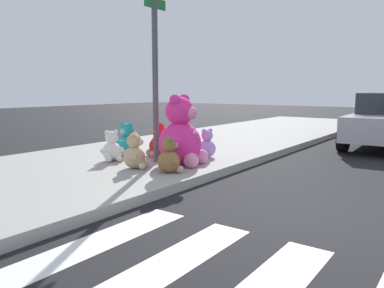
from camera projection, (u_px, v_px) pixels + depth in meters
The scene contains 9 objects.
sidewalk at pixel (89, 169), 7.09m from camera, with size 28.00×4.40×0.15m, color #9E9B93.
sign_pole at pixel (155, 73), 7.17m from camera, with size 0.56×0.11×3.20m.
plush_pink_large at pixel (182, 137), 7.03m from camera, with size 0.99×0.91×1.30m.
plush_tan at pixel (135, 154), 6.73m from camera, with size 0.45×0.46×0.64m.
plush_white at pixel (112, 149), 7.42m from camera, with size 0.42×0.44×0.61m.
plush_red at pixel (159, 143), 7.93m from camera, with size 0.51×0.50×0.71m.
plush_teal at pixel (126, 142), 8.04m from camera, with size 0.48×0.54×0.70m.
plush_brown at pixel (170, 158), 6.39m from camera, with size 0.45×0.43×0.62m.
plush_lavender at pixel (206, 146), 7.83m from camera, with size 0.44×0.42×0.59m.
Camera 1 is at (-4.49, -0.45, 1.55)m, focal length 35.66 mm.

